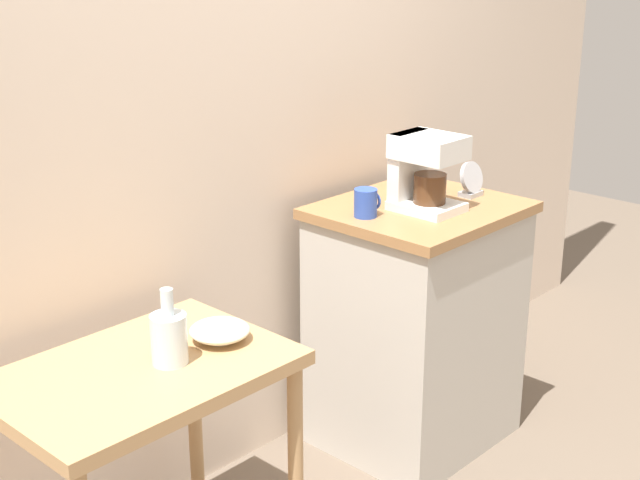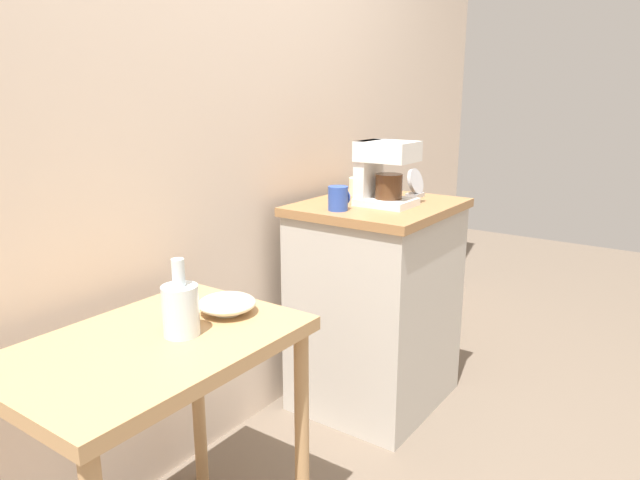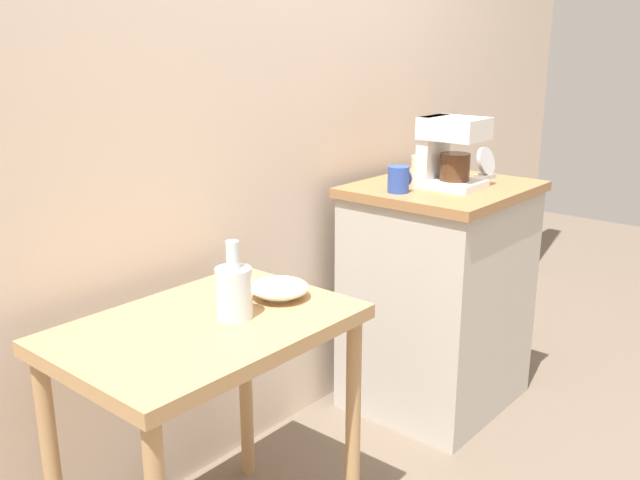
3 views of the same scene
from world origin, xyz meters
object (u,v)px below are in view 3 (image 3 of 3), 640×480
(table_clock, at_px, (486,165))
(mug_blue, at_px, (399,179))
(coffee_maker, at_px, (448,149))
(mug_small_cream, at_px, (422,166))
(bowl_stoneware, at_px, (279,288))
(glass_carafe_vase, at_px, (234,291))

(table_clock, bearing_deg, mug_blue, 165.11)
(coffee_maker, xyz_separation_m, mug_small_cream, (0.15, 0.20, -0.10))
(bowl_stoneware, relative_size, coffee_maker, 0.65)
(coffee_maker, height_order, mug_small_cream, coffee_maker)
(mug_blue, bearing_deg, coffee_maker, -24.17)
(coffee_maker, height_order, mug_blue, coffee_maker)
(coffee_maker, xyz_separation_m, mug_blue, (-0.19, 0.09, -0.09))
(mug_blue, bearing_deg, table_clock, -14.89)
(table_clock, bearing_deg, bowl_stoneware, 178.84)
(bowl_stoneware, relative_size, mug_blue, 1.77)
(mug_small_cream, relative_size, mug_blue, 0.97)
(coffee_maker, bearing_deg, bowl_stoneware, -179.54)
(bowl_stoneware, height_order, glass_carafe_vase, glass_carafe_vase)
(bowl_stoneware, distance_m, mug_small_cream, 1.10)
(mug_blue, bearing_deg, mug_small_cream, 18.52)
(bowl_stoneware, xyz_separation_m, table_clock, (1.17, -0.02, 0.20))
(coffee_maker, bearing_deg, glass_carafe_vase, -179.27)
(bowl_stoneware, height_order, table_clock, table_clock)
(bowl_stoneware, bearing_deg, glass_carafe_vase, -177.86)
(bowl_stoneware, bearing_deg, table_clock, -1.16)
(bowl_stoneware, bearing_deg, coffee_maker, 0.46)
(glass_carafe_vase, height_order, mug_blue, mug_blue)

